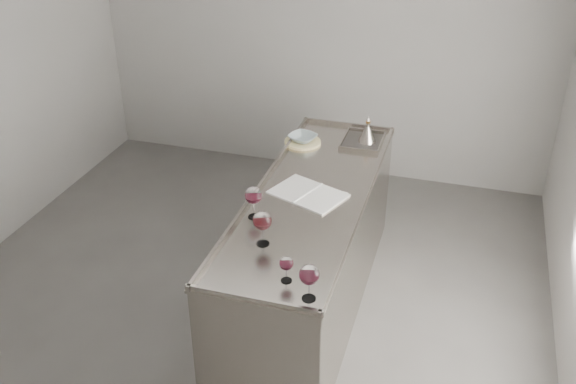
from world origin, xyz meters
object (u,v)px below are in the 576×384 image
(wine_glass_middle, at_px, (262,222))
(wine_glass_left, at_px, (253,196))
(notebook, at_px, (308,194))
(counter, at_px, (310,251))
(wine_glass_small, at_px, (286,264))
(wine_glass_right, at_px, (309,276))
(wine_funnel, at_px, (367,134))
(ceramic_bowl, at_px, (303,138))

(wine_glass_middle, bearing_deg, wine_glass_left, 119.10)
(notebook, bearing_deg, counter, 60.10)
(wine_glass_middle, relative_size, wine_glass_small, 1.39)
(notebook, bearing_deg, wine_glass_small, -60.11)
(wine_glass_middle, relative_size, notebook, 0.39)
(wine_glass_right, distance_m, wine_funnel, 2.02)
(wine_glass_middle, xyz_separation_m, notebook, (0.10, 0.65, -0.15))
(counter, height_order, wine_glass_left, wine_glass_left)
(wine_glass_left, xyz_separation_m, ceramic_bowl, (0.00, 1.15, -0.11))
(wine_glass_left, height_order, wine_glass_middle, wine_glass_middle)
(wine_glass_middle, distance_m, wine_funnel, 1.64)
(wine_glass_left, bearing_deg, notebook, 55.80)
(counter, height_order, wine_glass_small, wine_glass_small)
(notebook, relative_size, ceramic_bowl, 2.68)
(wine_glass_right, bearing_deg, wine_glass_middle, 133.67)
(notebook, bearing_deg, wine_glass_right, -52.80)
(wine_glass_small, bearing_deg, wine_glass_left, 124.17)
(wine_glass_right, relative_size, ceramic_bowl, 1.02)
(wine_glass_left, xyz_separation_m, notebook, (0.26, 0.38, -0.15))
(ceramic_bowl, bearing_deg, wine_glass_middle, -83.93)
(wine_glass_middle, height_order, wine_glass_small, wine_glass_middle)
(wine_glass_left, relative_size, wine_glass_small, 1.38)
(counter, distance_m, wine_funnel, 1.10)
(counter, bearing_deg, notebook, -141.62)
(wine_glass_left, relative_size, wine_glass_middle, 0.99)
(counter, bearing_deg, wine_glass_middle, -100.54)
(wine_glass_small, relative_size, wine_funnel, 0.72)
(wine_glass_small, bearing_deg, wine_funnel, 87.31)
(wine_glass_small, xyz_separation_m, notebook, (-0.14, 0.95, -0.10))
(counter, distance_m, wine_glass_middle, 0.92)
(wine_glass_right, bearing_deg, wine_glass_left, 128.57)
(ceramic_bowl, bearing_deg, notebook, -71.85)
(counter, relative_size, wine_glass_middle, 10.96)
(ceramic_bowl, height_order, wine_funnel, wine_funnel)
(notebook, xyz_separation_m, wine_funnel, (0.23, 0.95, 0.06))
(wine_glass_small, xyz_separation_m, wine_funnel, (0.09, 1.91, -0.04))
(wine_glass_left, distance_m, ceramic_bowl, 1.16)
(counter, xyz_separation_m, wine_glass_right, (0.27, -1.08, 0.62))
(wine_glass_small, height_order, notebook, wine_glass_small)
(wine_glass_left, bearing_deg, counter, 54.88)
(wine_glass_middle, bearing_deg, notebook, 80.94)
(wine_glass_middle, bearing_deg, wine_glass_right, -46.33)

